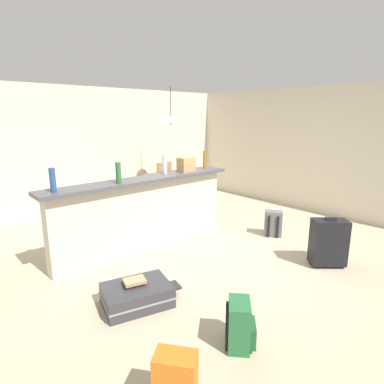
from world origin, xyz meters
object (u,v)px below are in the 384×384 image
(bottle_blue, at_px, (53,180))
(backpack_green, at_px, (240,325))
(bottle_amber, at_px, (205,160))
(suitcase_upright_black, at_px, (329,242))
(dining_chair_near_partition, at_px, (188,190))
(dining_chair_far_side, at_px, (162,180))
(backpack_orange, at_px, (175,384))
(book_stack, at_px, (135,281))
(dining_table, at_px, (175,178))
(backpack_grey, at_px, (273,224))
(bottle_clear, at_px, (165,164))
(grocery_bag, at_px, (186,164))
(pendant_lamp, at_px, (171,119))
(suitcase_flat_charcoal, at_px, (137,295))
(bottle_green, at_px, (118,173))

(bottle_blue, relative_size, backpack_green, 0.68)
(bottle_amber, height_order, suitcase_upright_black, bottle_amber)
(dining_chair_near_partition, height_order, dining_chair_far_side, same)
(backpack_orange, distance_m, book_stack, 1.35)
(backpack_green, height_order, book_stack, backpack_green)
(dining_table, bearing_deg, backpack_grey, -85.43)
(bottle_clear, distance_m, dining_table, 1.87)
(grocery_bag, relative_size, backpack_green, 0.62)
(dining_chair_near_partition, distance_m, pendant_lamp, 1.48)
(dining_chair_near_partition, distance_m, backpack_orange, 4.37)
(dining_chair_far_side, xyz_separation_m, backpack_green, (-2.31, -4.23, -0.31))
(backpack_green, bearing_deg, suitcase_flat_charcoal, 106.07)
(dining_chair_far_side, bearing_deg, dining_chair_near_partition, -98.95)
(dining_table, bearing_deg, suitcase_flat_charcoal, -134.94)
(bottle_amber, xyz_separation_m, dining_chair_far_side, (0.49, 1.90, -0.70))
(dining_chair_near_partition, bearing_deg, suitcase_upright_black, -91.82)
(bottle_blue, bearing_deg, pendant_lamp, 26.76)
(book_stack, bearing_deg, suitcase_upright_black, -21.51)
(bottle_clear, distance_m, suitcase_flat_charcoal, 2.15)
(dining_table, height_order, backpack_grey, dining_table)
(dining_table, bearing_deg, dining_chair_far_side, 82.93)
(bottle_blue, height_order, dining_table, bottle_blue)
(backpack_green, distance_m, suitcase_upright_black, 2.05)
(dining_chair_far_side, bearing_deg, suitcase_flat_charcoal, -130.14)
(backpack_grey, bearing_deg, grocery_bag, 135.91)
(bottle_clear, height_order, dining_chair_far_side, bottle_clear)
(backpack_green, xyz_separation_m, backpack_orange, (-0.79, -0.11, 0.00))
(grocery_bag, xyz_separation_m, backpack_green, (-1.40, -2.32, -0.98))
(bottle_blue, xyz_separation_m, book_stack, (0.36, -1.13, -0.96))
(bottle_blue, xyz_separation_m, pendant_lamp, (2.88, 1.45, 0.65))
(backpack_orange, bearing_deg, dining_chair_near_partition, 47.83)
(bottle_clear, xyz_separation_m, suitcase_flat_charcoal, (-1.34, -1.27, -1.10))
(bottle_amber, height_order, dining_chair_near_partition, bottle_amber)
(bottle_amber, relative_size, book_stack, 1.07)
(bottle_blue, xyz_separation_m, backpack_green, (0.68, -2.28, -1.01))
(bottle_blue, height_order, pendant_lamp, pendant_lamp)
(bottle_green, bearing_deg, dining_chair_far_side, 42.83)
(bottle_clear, distance_m, book_stack, 2.06)
(backpack_green, distance_m, backpack_grey, 2.77)
(dining_table, xyz_separation_m, dining_chair_far_side, (0.07, 0.55, -0.13))
(bottle_blue, relative_size, bottle_green, 1.02)
(dining_table, bearing_deg, bottle_clear, -133.31)
(bottle_green, relative_size, dining_chair_near_partition, 0.30)
(bottle_clear, bearing_deg, backpack_green, -113.10)
(pendant_lamp, distance_m, backpack_orange, 5.15)
(dining_chair_near_partition, xyz_separation_m, backpack_orange, (-2.92, -3.23, -0.31))
(bottle_clear, xyz_separation_m, backpack_grey, (1.41, -1.05, -1.01))
(grocery_bag, height_order, backpack_grey, grocery_bag)
(bottle_clear, height_order, book_stack, bottle_clear)
(pendant_lamp, distance_m, book_stack, 3.95)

